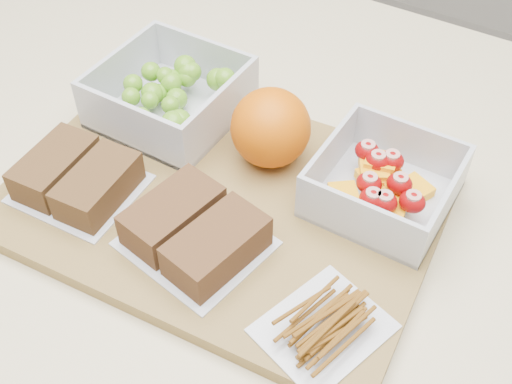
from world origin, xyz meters
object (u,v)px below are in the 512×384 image
at_px(fruit_container, 383,185).
at_px(orange, 271,128).
at_px(sandwich_bag_left, 77,177).
at_px(pretzel_bag, 324,322).
at_px(grape_container, 173,95).
at_px(sandwich_bag_center, 195,231).
at_px(cutting_board, 223,202).

height_order(fruit_container, orange, orange).
height_order(sandwich_bag_left, pretzel_bag, sandwich_bag_left).
height_order(grape_container, sandwich_bag_left, grape_container).
bearing_deg(sandwich_bag_left, fruit_container, 28.63).
xyz_separation_m(grape_container, sandwich_bag_center, (0.13, -0.14, -0.01)).
distance_m(fruit_container, orange, 0.13).
xyz_separation_m(orange, sandwich_bag_center, (0.00, -0.14, -0.02)).
relative_size(cutting_board, fruit_container, 3.29).
xyz_separation_m(grape_container, pretzel_bag, (0.28, -0.16, -0.01)).
xyz_separation_m(fruit_container, sandwich_bag_center, (-0.12, -0.14, -0.00)).
bearing_deg(cutting_board, grape_container, 141.41).
height_order(cutting_board, orange, orange).
relative_size(cutting_board, pretzel_bag, 3.39).
relative_size(grape_container, sandwich_bag_left, 1.18).
xyz_separation_m(grape_container, fruit_container, (0.26, -0.00, -0.01)).
relative_size(grape_container, orange, 1.74).
bearing_deg(grape_container, cutting_board, -34.21).
bearing_deg(grape_container, pretzel_bag, -30.78).
relative_size(sandwich_bag_left, sandwich_bag_center, 0.88).
distance_m(orange, sandwich_bag_left, 0.20).
bearing_deg(sandwich_bag_center, grape_container, 132.20).
bearing_deg(fruit_container, grape_container, 179.47).
bearing_deg(pretzel_bag, orange, 132.59).
relative_size(cutting_board, sandwich_bag_left, 3.44).
distance_m(cutting_board, sandwich_bag_center, 0.07).
distance_m(sandwich_bag_left, sandwich_bag_center, 0.14).
bearing_deg(fruit_container, cutting_board, -150.50).
distance_m(orange, pretzel_bag, 0.22).
bearing_deg(sandwich_bag_center, orange, 90.30).
xyz_separation_m(grape_container, orange, (0.13, -0.01, 0.02)).
xyz_separation_m(orange, pretzel_bag, (0.14, -0.16, -0.03)).
relative_size(orange, sandwich_bag_left, 0.68).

